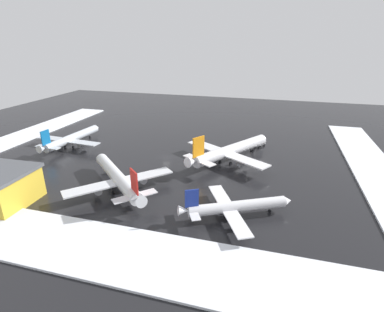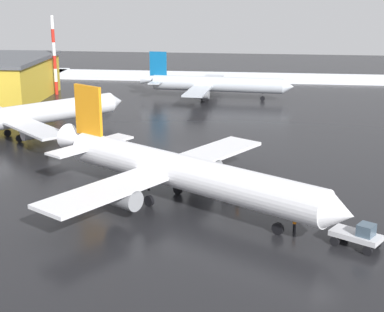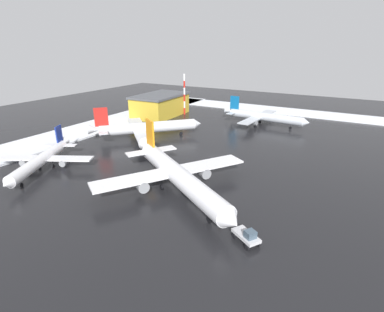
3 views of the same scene
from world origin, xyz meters
TOP-DOWN VIEW (x-y plane):
  - ground_plane at (0.00, 0.00)m, footprint 240.00×240.00m
  - snow_bank_far at (0.00, -50.00)m, footprint 152.00×16.00m
  - snow_bank_left at (-67.00, 0.00)m, footprint 14.00×116.00m
  - airplane_parked_starboard at (21.94, 2.54)m, footprint 30.11×35.09m
  - airplane_far_rear at (-4.39, -25.80)m, footprint 28.54×27.33m
  - airplane_distant_tail at (-38.99, 1.15)m, footprint 26.83×32.30m
  - airplane_parked_portside at (28.41, -30.98)m, footprint 25.47×21.71m
  - pushback_tug at (30.77, 20.51)m, footprint 4.31×5.07m
  - ground_crew_near_tug at (20.16, 8.84)m, footprint 0.36×0.36m
  - ground_crew_beside_wing at (27.83, 14.80)m, footprint 0.36×0.36m
  - antenna_mast at (-40.18, -33.29)m, footprint 0.70×0.70m
  - cargo_hangar at (-33.39, -40.87)m, footprint 25.54×15.91m

SIDE VIEW (x-z plane):
  - ground_plane at x=0.00m, z-range 0.00..0.00m
  - snow_bank_far at x=0.00m, z-range 0.00..0.51m
  - snow_bank_left at x=-67.00m, z-range 0.00..0.51m
  - ground_crew_near_tug at x=20.16m, z-range 0.12..1.83m
  - ground_crew_beside_wing at x=27.83m, z-range 0.12..1.83m
  - pushback_tug at x=30.77m, z-range 0.03..2.53m
  - airplane_parked_portside at x=28.41m, z-range -1.39..6.80m
  - airplane_distant_tail at x=-38.99m, z-range -1.63..7.96m
  - airplane_far_rear at x=-4.39m, z-range -1.80..8.80m
  - airplane_parked_starboard at x=21.94m, z-range -1.99..9.75m
  - cargo_hangar at x=-33.39m, z-range 0.04..8.84m
  - antenna_mast at x=-40.18m, z-range 0.00..16.83m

